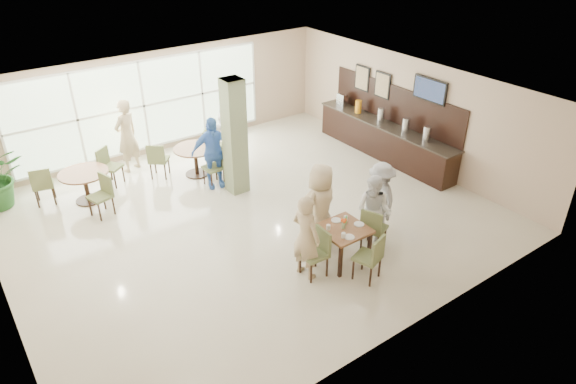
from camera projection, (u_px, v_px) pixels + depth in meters
ground at (250, 216)px, 11.57m from camera, size 10.00×10.00×0.00m
room_shell at (247, 147)px, 10.73m from camera, size 10.00×10.00×10.00m
window_bank at (144, 106)px, 13.77m from camera, size 7.00×0.04×7.00m
column at (235, 137)px, 11.93m from camera, size 0.45×0.45×2.80m
main_table at (343, 233)px, 9.82m from camera, size 0.88×0.88×0.75m
round_table_left at (84, 179)px, 11.88m from camera, size 1.12×1.12×0.75m
round_table_right at (195, 154)px, 13.07m from camera, size 1.08×1.08×0.75m
chairs_main_table at (343, 240)px, 9.90m from camera, size 2.06×1.96×0.95m
chairs_table_left at (85, 182)px, 11.95m from camera, size 2.18×1.89×0.95m
chairs_table_right at (196, 157)px, 13.12m from camera, size 2.17×1.76×0.95m
tabletop_clutter at (344, 225)px, 9.75m from camera, size 0.73×0.78×0.21m
buffet_counter at (385, 137)px, 14.05m from camera, size 0.64×4.70×1.95m
wall_tv at (430, 90)px, 12.60m from camera, size 0.06×1.00×0.58m
framed_art_a at (383, 85)px, 13.88m from camera, size 0.05×0.55×0.70m
framed_art_b at (362, 78)px, 14.45m from camera, size 0.05×0.55×0.70m
teen_left at (306, 237)px, 9.34m from camera, size 0.52×0.69×1.70m
teen_far at (321, 206)px, 10.20m from camera, size 0.97×0.70×1.79m
teen_right at (374, 212)px, 10.26m from camera, size 0.84×0.92×1.54m
teen_standing at (380, 197)px, 10.77m from camera, size 0.88×1.14×1.55m
adult_a at (213, 153)px, 12.37m from camera, size 1.17×0.84×1.80m
adult_b at (228, 137)px, 13.39m from camera, size 0.94×1.62×1.65m
adult_standing at (127, 136)px, 13.11m from camera, size 0.83×0.71×1.92m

